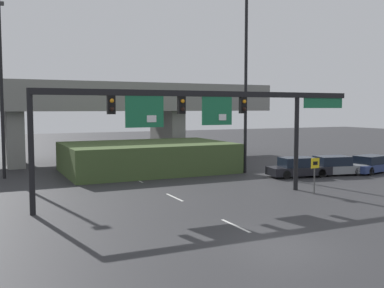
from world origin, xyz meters
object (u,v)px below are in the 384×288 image
object	(u,v)px
parked_sedan_near_right	(298,168)
parked_sedan_mid_right	(334,166)
signal_gantry	(202,110)
highway_light_pole_far	(246,56)
highway_light_pole_near	(1,86)
speed_limit_sign	(315,170)
parked_sedan_far_right	(371,165)

from	to	relation	value
parked_sedan_near_right	parked_sedan_mid_right	xyz separation A→B (m)	(3.07, -0.41, -0.00)
signal_gantry	highway_light_pole_far	size ratio (longest dim) A/B	1.11
parked_sedan_near_right	parked_sedan_mid_right	size ratio (longest dim) A/B	0.96
highway_light_pole_near	parked_sedan_mid_right	size ratio (longest dim) A/B	2.49
highway_light_pole_near	highway_light_pole_far	size ratio (longest dim) A/B	0.72
speed_limit_sign	parked_sedan_far_right	bearing A→B (deg)	27.25
parked_sedan_near_right	parked_sedan_mid_right	bearing A→B (deg)	1.43
parked_sedan_near_right	highway_light_pole_near	bearing A→B (deg)	166.28
highway_light_pole_near	parked_sedan_near_right	size ratio (longest dim) A/B	2.59
speed_limit_sign	parked_sedan_far_right	world-z (taller)	speed_limit_sign
speed_limit_sign	highway_light_pole_far	world-z (taller)	highway_light_pole_far
signal_gantry	parked_sedan_far_right	xyz separation A→B (m)	(16.83, 3.58, -4.39)
parked_sedan_mid_right	parked_sedan_near_right	bearing A→B (deg)	-176.75
highway_light_pole_near	parked_sedan_near_right	world-z (taller)	highway_light_pole_near
parked_sedan_near_right	parked_sedan_far_right	distance (m)	6.69
parked_sedan_near_right	parked_sedan_mid_right	world-z (taller)	parked_sedan_near_right
highway_light_pole_far	parked_sedan_far_right	world-z (taller)	highway_light_pole_far
highway_light_pole_far	parked_sedan_far_right	xyz separation A→B (m)	(9.18, -4.15, -8.52)
highway_light_pole_far	parked_sedan_near_right	size ratio (longest dim) A/B	3.60
speed_limit_sign	highway_light_pole_far	xyz separation A→B (m)	(0.98, 9.38, 7.71)
highway_light_pole_far	highway_light_pole_near	bearing A→B (deg)	164.13
highway_light_pole_near	speed_limit_sign	bearing A→B (deg)	-41.06
signal_gantry	highway_light_pole_near	xyz separation A→B (m)	(-9.79, 12.69, 1.67)
speed_limit_sign	highway_light_pole_near	world-z (taller)	highway_light_pole_near
speed_limit_sign	parked_sedan_near_right	distance (m)	6.95
highway_light_pole_near	parked_sedan_near_right	bearing A→B (deg)	-22.79
parked_sedan_near_right	parked_sedan_far_right	size ratio (longest dim) A/B	0.99
signal_gantry	speed_limit_sign	distance (m)	7.75
signal_gantry	parked_sedan_far_right	world-z (taller)	signal_gantry
highway_light_pole_far	parked_sedan_mid_right	bearing A→B (deg)	-34.45
speed_limit_sign	parked_sedan_far_right	size ratio (longest dim) A/B	0.45
highway_light_pole_near	highway_light_pole_far	bearing A→B (deg)	-15.87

